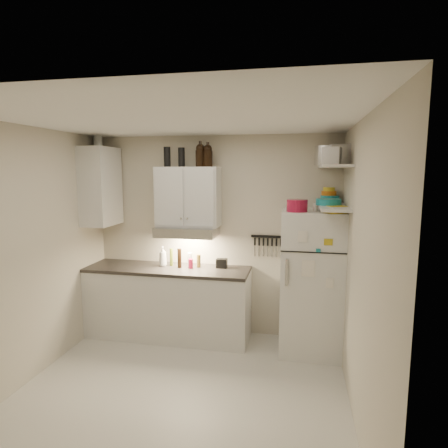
# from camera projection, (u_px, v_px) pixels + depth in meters

# --- Properties ---
(floor) EXTENTS (3.20, 3.00, 0.02)m
(floor) POSITION_uv_depth(u_px,v_px,m) (181.00, 394.00, 3.66)
(floor) COLOR beige
(floor) RESTS_ON ground
(ceiling) EXTENTS (3.20, 3.00, 0.02)m
(ceiling) POSITION_uv_depth(u_px,v_px,m) (176.00, 118.00, 3.29)
(ceiling) COLOR white
(ceiling) RESTS_ON ground
(back_wall) EXTENTS (3.20, 0.02, 2.60)m
(back_wall) POSITION_uv_depth(u_px,v_px,m) (215.00, 236.00, 4.94)
(back_wall) COLOR beige
(back_wall) RESTS_ON ground
(left_wall) EXTENTS (0.02, 3.00, 2.60)m
(left_wall) POSITION_uv_depth(u_px,v_px,m) (27.00, 256.00, 3.78)
(left_wall) COLOR beige
(left_wall) RESTS_ON ground
(right_wall) EXTENTS (0.02, 3.00, 2.60)m
(right_wall) POSITION_uv_depth(u_px,v_px,m) (361.00, 272.00, 3.16)
(right_wall) COLOR beige
(right_wall) RESTS_ON ground
(base_cabinet) EXTENTS (2.10, 0.60, 0.88)m
(base_cabinet) POSITION_uv_depth(u_px,v_px,m) (168.00, 303.00, 4.86)
(base_cabinet) COLOR silver
(base_cabinet) RESTS_ON floor
(countertop) EXTENTS (2.10, 0.62, 0.04)m
(countertop) POSITION_uv_depth(u_px,v_px,m) (168.00, 269.00, 4.80)
(countertop) COLOR #2C2825
(countertop) RESTS_ON base_cabinet
(upper_cabinet) EXTENTS (0.80, 0.33, 0.75)m
(upper_cabinet) POSITION_uv_depth(u_px,v_px,m) (188.00, 197.00, 4.75)
(upper_cabinet) COLOR silver
(upper_cabinet) RESTS_ON back_wall
(side_cabinet) EXTENTS (0.33, 0.55, 1.00)m
(side_cabinet) POSITION_uv_depth(u_px,v_px,m) (101.00, 187.00, 4.82)
(side_cabinet) COLOR silver
(side_cabinet) RESTS_ON left_wall
(range_hood) EXTENTS (0.76, 0.46, 0.12)m
(range_hood) POSITION_uv_depth(u_px,v_px,m) (187.00, 231.00, 4.75)
(range_hood) COLOR silver
(range_hood) RESTS_ON back_wall
(fridge) EXTENTS (0.70, 0.68, 1.70)m
(fridge) POSITION_uv_depth(u_px,v_px,m) (311.00, 282.00, 4.42)
(fridge) COLOR silver
(fridge) RESTS_ON floor
(shelf_hi) EXTENTS (0.30, 0.95, 0.03)m
(shelf_hi) POSITION_uv_depth(u_px,v_px,m) (335.00, 166.00, 4.06)
(shelf_hi) COLOR silver
(shelf_hi) RESTS_ON right_wall
(shelf_lo) EXTENTS (0.30, 0.95, 0.03)m
(shelf_lo) POSITION_uv_depth(u_px,v_px,m) (333.00, 207.00, 4.12)
(shelf_lo) COLOR silver
(shelf_lo) RESTS_ON right_wall
(knife_strip) EXTENTS (0.42, 0.02, 0.03)m
(knife_strip) POSITION_uv_depth(u_px,v_px,m) (268.00, 236.00, 4.77)
(knife_strip) COLOR black
(knife_strip) RESTS_ON back_wall
(dutch_oven) EXTENTS (0.28, 0.28, 0.13)m
(dutch_oven) POSITION_uv_depth(u_px,v_px,m) (297.00, 206.00, 4.16)
(dutch_oven) COLOR maroon
(dutch_oven) RESTS_ON fridge
(book_stack) EXTENTS (0.27, 0.29, 0.08)m
(book_stack) POSITION_uv_depth(u_px,v_px,m) (334.00, 209.00, 4.05)
(book_stack) COLOR #B79F16
(book_stack) RESTS_ON fridge
(spice_jar) EXTENTS (0.07, 0.07, 0.09)m
(spice_jar) POSITION_uv_depth(u_px,v_px,m) (315.00, 207.00, 4.19)
(spice_jar) COLOR silver
(spice_jar) RESTS_ON fridge
(stock_pot) EXTENTS (0.32, 0.32, 0.22)m
(stock_pot) POSITION_uv_depth(u_px,v_px,m) (328.00, 156.00, 4.34)
(stock_pot) COLOR silver
(stock_pot) RESTS_ON shelf_hi
(tin_a) EXTENTS (0.24, 0.22, 0.21)m
(tin_a) POSITION_uv_depth(u_px,v_px,m) (340.00, 155.00, 4.01)
(tin_a) COLOR #AAAAAD
(tin_a) RESTS_ON shelf_hi
(tin_b) EXTENTS (0.21, 0.21, 0.17)m
(tin_b) POSITION_uv_depth(u_px,v_px,m) (332.00, 156.00, 3.80)
(tin_b) COLOR #AAAAAD
(tin_b) RESTS_ON shelf_hi
(bowl_teal) EXTENTS (0.22, 0.22, 0.09)m
(bowl_teal) POSITION_uv_depth(u_px,v_px,m) (330.00, 199.00, 4.41)
(bowl_teal) COLOR teal
(bowl_teal) RESTS_ON shelf_lo
(bowl_orange) EXTENTS (0.17, 0.17, 0.05)m
(bowl_orange) POSITION_uv_depth(u_px,v_px,m) (329.00, 193.00, 4.43)
(bowl_orange) COLOR #BA5C11
(bowl_orange) RESTS_ON bowl_teal
(bowl_yellow) EXTENTS (0.14, 0.14, 0.04)m
(bowl_yellow) POSITION_uv_depth(u_px,v_px,m) (329.00, 189.00, 4.43)
(bowl_yellow) COLOR gold
(bowl_yellow) RESTS_ON bowl_orange
(plates) EXTENTS (0.34, 0.34, 0.07)m
(plates) POSITION_uv_depth(u_px,v_px,m) (328.00, 202.00, 4.14)
(plates) COLOR teal
(plates) RESTS_ON shelf_lo
(growler_a) EXTENTS (0.16, 0.16, 0.29)m
(growler_a) POSITION_uv_depth(u_px,v_px,m) (200.00, 155.00, 4.64)
(growler_a) COLOR black
(growler_a) RESTS_ON upper_cabinet
(growler_b) EXTENTS (0.14, 0.14, 0.28)m
(growler_b) POSITION_uv_depth(u_px,v_px,m) (208.00, 155.00, 4.60)
(growler_b) COLOR black
(growler_b) RESTS_ON upper_cabinet
(thermos_a) EXTENTS (0.09, 0.09, 0.24)m
(thermos_a) POSITION_uv_depth(u_px,v_px,m) (182.00, 157.00, 4.67)
(thermos_a) COLOR black
(thermos_a) RESTS_ON upper_cabinet
(thermos_b) EXTENTS (0.09, 0.09, 0.24)m
(thermos_b) POSITION_uv_depth(u_px,v_px,m) (167.00, 157.00, 4.65)
(thermos_b) COLOR black
(thermos_b) RESTS_ON upper_cabinet
(side_jar) EXTENTS (0.12, 0.12, 0.15)m
(side_jar) POSITION_uv_depth(u_px,v_px,m) (98.00, 142.00, 4.85)
(side_jar) COLOR silver
(side_jar) RESTS_ON side_cabinet
(soap_bottle) EXTENTS (0.13, 0.13, 0.29)m
(soap_bottle) POSITION_uv_depth(u_px,v_px,m) (163.00, 255.00, 4.85)
(soap_bottle) COLOR silver
(soap_bottle) RESTS_ON countertop
(pepper_mill) EXTENTS (0.06, 0.06, 0.17)m
(pepper_mill) POSITION_uv_depth(u_px,v_px,m) (199.00, 261.00, 4.81)
(pepper_mill) COLOR brown
(pepper_mill) RESTS_ON countertop
(oil_bottle) EXTENTS (0.05, 0.05, 0.23)m
(oil_bottle) POSITION_uv_depth(u_px,v_px,m) (171.00, 257.00, 4.89)
(oil_bottle) COLOR #4F5C17
(oil_bottle) RESTS_ON countertop
(vinegar_bottle) EXTENTS (0.07, 0.07, 0.25)m
(vinegar_bottle) POSITION_uv_depth(u_px,v_px,m) (179.00, 258.00, 4.77)
(vinegar_bottle) COLOR black
(vinegar_bottle) RESTS_ON countertop
(clear_bottle) EXTENTS (0.07, 0.07, 0.18)m
(clear_bottle) POSITION_uv_depth(u_px,v_px,m) (190.00, 260.00, 4.84)
(clear_bottle) COLOR silver
(clear_bottle) RESTS_ON countertop
(red_jar) EXTENTS (0.08, 0.08, 0.12)m
(red_jar) POSITION_uv_depth(u_px,v_px,m) (191.00, 264.00, 4.75)
(red_jar) COLOR maroon
(red_jar) RESTS_ON countertop
(caddy) EXTENTS (0.14, 0.10, 0.12)m
(caddy) POSITION_uv_depth(u_px,v_px,m) (222.00, 263.00, 4.78)
(caddy) COLOR black
(caddy) RESTS_ON countertop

